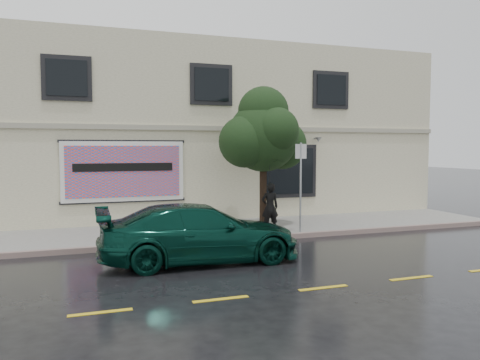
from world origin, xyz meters
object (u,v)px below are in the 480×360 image
object	(u,v)px
pedestrian	(270,207)
street_tree	(263,137)
car	(200,233)
fire_hydrant	(107,227)

from	to	relation	value
pedestrian	street_tree	bearing A→B (deg)	-90.77
car	street_tree	world-z (taller)	street_tree
car	fire_hydrant	bearing A→B (deg)	40.16
car	fire_hydrant	xyz separation A→B (m)	(-2.12, 2.62, -0.16)
car	pedestrian	distance (m)	4.02
car	street_tree	distance (m)	5.22
car	pedestrian	xyz separation A→B (m)	(3.02, 2.64, 0.20)
car	pedestrian	size ratio (longest dim) A/B	3.19
car	fire_hydrant	world-z (taller)	car
car	pedestrian	bearing A→B (deg)	-47.64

